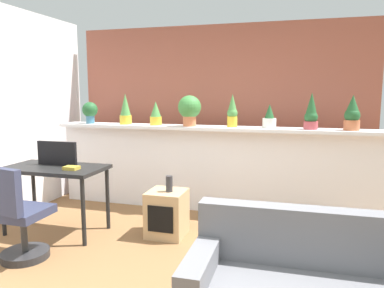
% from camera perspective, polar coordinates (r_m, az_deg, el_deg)
% --- Properties ---
extents(ground_plane, '(12.00, 12.00, 0.00)m').
position_cam_1_polar(ground_plane, '(3.25, -5.96, -20.79)').
color(ground_plane, brown).
extents(divider_wall, '(4.21, 0.16, 1.08)m').
position_cam_1_polar(divider_wall, '(4.87, 2.76, -4.06)').
color(divider_wall, white).
rests_on(divider_wall, ground).
extents(plant_shelf, '(4.21, 0.38, 0.04)m').
position_cam_1_polar(plant_shelf, '(4.74, 2.70, 2.49)').
color(plant_shelf, white).
rests_on(plant_shelf, divider_wall).
extents(brick_wall_behind, '(4.21, 0.10, 2.50)m').
position_cam_1_polar(brick_wall_behind, '(5.35, 4.29, 4.68)').
color(brick_wall_behind, '#9E5442').
rests_on(brick_wall_behind, ground).
extents(potted_plant_0, '(0.21, 0.21, 0.30)m').
position_cam_1_polar(potted_plant_0, '(5.36, -15.52, 4.95)').
color(potted_plant_0, '#386B84').
rests_on(potted_plant_0, plant_shelf).
extents(potted_plant_1, '(0.16, 0.16, 0.42)m').
position_cam_1_polar(potted_plant_1, '(5.13, -10.27, 5.23)').
color(potted_plant_1, gold).
rests_on(potted_plant_1, plant_shelf).
extents(potted_plant_2, '(0.16, 0.16, 0.31)m').
position_cam_1_polar(potted_plant_2, '(4.94, -5.64, 4.65)').
color(potted_plant_2, gold).
rests_on(potted_plant_2, plant_shelf).
extents(potted_plant_3, '(0.30, 0.30, 0.40)m').
position_cam_1_polar(potted_plant_3, '(4.75, -0.39, 5.48)').
color(potted_plant_3, '#C66B42').
rests_on(potted_plant_3, plant_shelf).
extents(potted_plant_4, '(0.13, 0.13, 0.42)m').
position_cam_1_polar(potted_plant_4, '(4.67, 6.27, 4.99)').
color(potted_plant_4, gold).
rests_on(potted_plant_4, plant_shelf).
extents(potted_plant_5, '(0.17, 0.17, 0.29)m').
position_cam_1_polar(potted_plant_5, '(4.64, 11.90, 3.98)').
color(potted_plant_5, silver).
rests_on(potted_plant_5, plant_shelf).
extents(potted_plant_6, '(0.16, 0.16, 0.44)m').
position_cam_1_polar(potted_plant_6, '(4.58, 17.98, 4.54)').
color(potted_plant_6, '#B7474C').
rests_on(potted_plant_6, plant_shelf).
extents(potted_plant_7, '(0.18, 0.18, 0.41)m').
position_cam_1_polar(potted_plant_7, '(4.63, 23.57, 4.25)').
color(potted_plant_7, '#C66B42').
rests_on(potted_plant_7, plant_shelf).
extents(desk, '(1.10, 0.60, 0.75)m').
position_cam_1_polar(desk, '(4.35, -20.46, -4.39)').
color(desk, black).
rests_on(desk, ground).
extents(tv_monitor, '(0.48, 0.04, 0.27)m').
position_cam_1_polar(tv_monitor, '(4.39, -20.17, -1.37)').
color(tv_monitor, black).
rests_on(tv_monitor, desk).
extents(office_chair, '(0.48, 0.48, 0.91)m').
position_cam_1_polar(office_chair, '(3.83, -25.38, -10.67)').
color(office_chair, '#262628').
rests_on(office_chair, ground).
extents(side_cube_shelf, '(0.40, 0.41, 0.50)m').
position_cam_1_polar(side_cube_shelf, '(4.10, -3.94, -10.67)').
color(side_cube_shelf, tan).
rests_on(side_cube_shelf, ground).
extents(vase_on_shelf, '(0.07, 0.07, 0.17)m').
position_cam_1_polar(vase_on_shelf, '(3.98, -3.55, -6.18)').
color(vase_on_shelf, '#2D2D33').
rests_on(vase_on_shelf, side_cube_shelf).
extents(book_on_desk, '(0.15, 0.12, 0.04)m').
position_cam_1_polar(book_on_desk, '(4.11, -18.17, -3.54)').
color(book_on_desk, gold).
rests_on(book_on_desk, desk).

